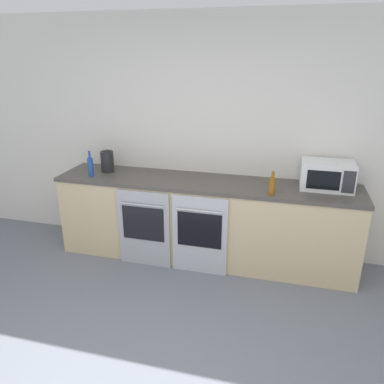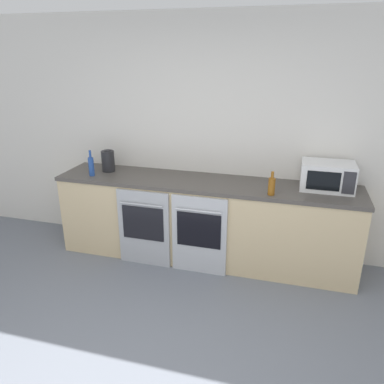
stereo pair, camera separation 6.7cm
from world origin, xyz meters
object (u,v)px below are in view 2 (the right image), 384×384
at_px(microwave, 327,176).
at_px(kettle, 108,161).
at_px(bottle_amber, 272,186).
at_px(oven_left, 144,228).
at_px(oven_right, 199,235).
at_px(bottle_blue, 91,166).

height_order(microwave, kettle, microwave).
xyz_separation_m(microwave, bottle_amber, (-0.51, -0.32, -0.04)).
distance_m(oven_left, bottle_amber, 1.41).
xyz_separation_m(oven_left, bottle_amber, (1.29, 0.10, 0.57)).
bearing_deg(bottle_amber, microwave, 31.53).
xyz_separation_m(oven_left, oven_right, (0.61, 0.00, 0.00)).
bearing_deg(kettle, bottle_amber, -8.43).
bearing_deg(microwave, oven_left, -166.92).
distance_m(oven_left, microwave, 1.95).
height_order(oven_right, microwave, microwave).
bearing_deg(bottle_blue, microwave, 5.72).
relative_size(bottle_blue, bottle_amber, 1.24).
relative_size(bottle_amber, kettle, 0.93).
bearing_deg(oven_right, bottle_blue, 172.28).
bearing_deg(bottle_blue, oven_right, -7.72).
distance_m(oven_right, bottle_blue, 1.41).
distance_m(microwave, bottle_blue, 2.48).
height_order(oven_right, bottle_amber, bottle_amber).
distance_m(bottle_blue, bottle_amber, 1.96).
bearing_deg(bottle_blue, kettle, 64.86).
bearing_deg(bottle_amber, kettle, 171.57).
bearing_deg(oven_left, kettle, 146.17).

